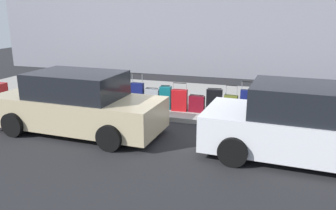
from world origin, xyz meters
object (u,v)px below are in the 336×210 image
(suitcase_maroon_6, at_px, (197,104))
(suitcase_silver_9, at_px, (152,98))
(bollard_post, at_px, (76,89))
(suitcase_red_7, at_px, (180,100))
(suitcase_olive_4, at_px, (231,105))
(suitcase_red_0, at_px, (297,109))
(suitcase_olive_11, at_px, (123,97))
(suitcase_navy_3, at_px, (247,103))
(parked_car_white_0, at_px, (302,125))
(suitcase_black_5, at_px, (214,102))
(suitcase_navy_10, at_px, (138,94))
(parked_car_beige_1, at_px, (78,105))
(suitcase_silver_2, at_px, (263,108))
(suitcase_teal_8, at_px, (166,98))
(suitcase_teal_1, at_px, (280,109))
(fire_hydrant, at_px, (96,91))

(suitcase_maroon_6, distance_m, suitcase_silver_9, 1.51)
(suitcase_maroon_6, height_order, bollard_post, bollard_post)
(suitcase_red_7, relative_size, suitcase_silver_9, 1.38)
(suitcase_olive_4, distance_m, suitcase_red_7, 1.59)
(suitcase_red_0, xyz_separation_m, bollard_post, (7.11, 0.15, 0.10))
(suitcase_red_0, xyz_separation_m, suitcase_olive_11, (5.44, 0.02, -0.08))
(suitcase_navy_3, xyz_separation_m, parked_car_white_0, (-1.37, 2.44, 0.24))
(suitcase_olive_4, xyz_separation_m, suitcase_red_7, (1.59, 0.03, 0.03))
(suitcase_navy_3, xyz_separation_m, suitcase_red_7, (2.05, 0.12, -0.05))
(suitcase_red_0, bearing_deg, suitcase_navy_3, -2.73)
(bollard_post, bearing_deg, suitcase_black_5, -178.99)
(suitcase_red_0, distance_m, parked_car_white_0, 2.39)
(suitcase_olive_11, bearing_deg, suitcase_navy_3, -178.81)
(suitcase_red_7, xyz_separation_m, suitcase_silver_9, (0.96, -0.12, -0.04))
(suitcase_navy_10, bearing_deg, parked_car_beige_1, 73.48)
(suitcase_silver_2, distance_m, parked_car_beige_1, 5.26)
(suitcase_teal_8, relative_size, suitcase_silver_9, 1.19)
(suitcase_silver_2, distance_m, parked_car_white_0, 2.51)
(suitcase_teal_8, distance_m, parked_car_beige_1, 2.93)
(suitcase_teal_1, bearing_deg, suitcase_silver_9, -1.04)
(suitcase_black_5, distance_m, suitcase_teal_8, 1.58)
(suitcase_teal_1, height_order, fire_hydrant, fire_hydrant)
(suitcase_silver_2, xyz_separation_m, bollard_post, (6.18, 0.10, 0.14))
(suitcase_olive_11, distance_m, fire_hydrant, 1.01)
(suitcase_silver_9, relative_size, parked_car_beige_1, 0.14)
(suitcase_silver_2, bearing_deg, suitcase_navy_3, -13.51)
(suitcase_teal_1, distance_m, suitcase_navy_10, 4.46)
(suitcase_red_7, bearing_deg, suitcase_olive_11, -1.12)
(suitcase_silver_9, bearing_deg, suitcase_maroon_6, 176.14)
(suitcase_red_0, height_order, suitcase_red_7, suitcase_red_0)
(parked_car_white_0, bearing_deg, suitcase_teal_8, -31.38)
(suitcase_silver_2, xyz_separation_m, suitcase_black_5, (1.44, 0.02, 0.06))
(suitcase_teal_8, bearing_deg, suitcase_maroon_6, 177.22)
(suitcase_red_0, bearing_deg, bollard_post, 1.20)
(suitcase_red_7, xyz_separation_m, bollard_post, (3.64, 0.09, 0.11))
(suitcase_black_5, xyz_separation_m, parked_car_beige_1, (3.26, 2.31, 0.25))
(suitcase_teal_1, bearing_deg, parked_car_white_0, 100.11)
(fire_hydrant, bearing_deg, bollard_post, 12.62)
(suitcase_maroon_6, distance_m, parked_car_white_0, 3.72)
(suitcase_olive_4, height_order, suitcase_silver_9, suitcase_olive_4)
(suitcase_black_5, height_order, parked_car_beige_1, parked_car_beige_1)
(suitcase_teal_1, distance_m, suitcase_maroon_6, 2.45)
(suitcase_teal_1, relative_size, parked_car_white_0, 0.15)
(suitcase_black_5, height_order, suitcase_red_7, suitcase_red_7)
(suitcase_silver_9, xyz_separation_m, fire_hydrant, (2.02, 0.06, 0.11))
(suitcase_silver_2, bearing_deg, suitcase_olive_11, -0.43)
(suitcase_maroon_6, distance_m, fire_hydrant, 3.53)
(suitcase_maroon_6, relative_size, suitcase_teal_8, 0.72)
(parked_car_white_0, bearing_deg, suitcase_navy_3, -60.61)
(suitcase_red_7, relative_size, suitcase_navy_10, 0.82)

